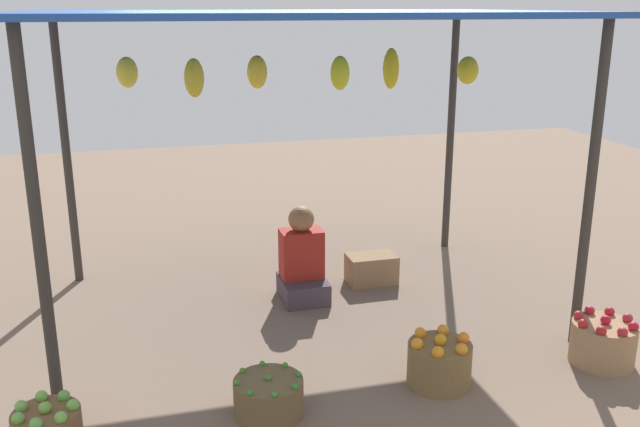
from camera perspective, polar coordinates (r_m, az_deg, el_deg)
name	(u,v)px	position (r m, az deg, el deg)	size (l,w,h in m)	color
ground_plane	(301,307)	(5.70, -1.52, -7.60)	(14.00, 14.00, 0.00)	#7B6452
market_stall_structure	(299,34)	(5.20, -1.70, 14.32)	(3.80, 2.48, 2.29)	#38332D
vendor_person	(302,264)	(5.77, -1.46, -4.09)	(0.36, 0.44, 0.78)	#453840
basket_green_chilies	(269,397)	(4.29, -4.18, -14.59)	(0.41, 0.41, 0.26)	brown
basket_oranges	(439,363)	(4.63, 9.63, -11.80)	(0.41, 0.41, 0.35)	brown
basket_red_apples	(603,342)	(5.18, 21.90, -9.61)	(0.43, 0.43, 0.35)	#9C7752
wooden_crate_near_vendor	(371,269)	(6.15, 4.18, -4.48)	(0.42, 0.26, 0.25)	#916D49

